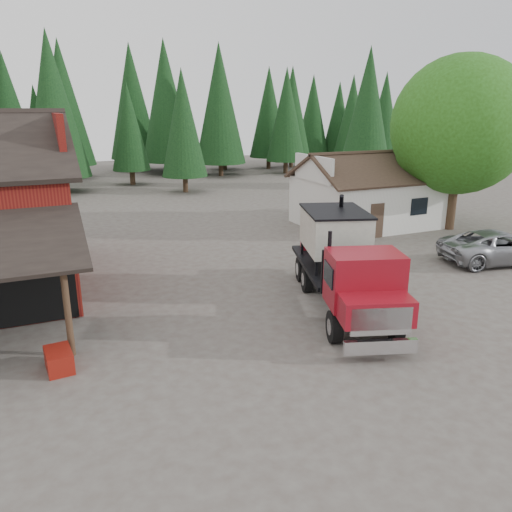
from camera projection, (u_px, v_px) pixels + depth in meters
name	position (u px, v px, depth m)	size (l,w,h in m)	color
ground	(269.00, 350.00, 15.48)	(120.00, 120.00, 0.00)	#4D433D
farmhouse	(368.00, 199.00, 31.42)	(8.60, 6.42, 4.65)	silver
deciduous_tree	(460.00, 130.00, 29.10)	(8.00, 8.00, 10.20)	#382619
conifer_backdrop	(98.00, 179.00, 52.29)	(76.00, 16.00, 16.00)	black
near_pine_b	(183.00, 123.00, 42.40)	(3.96, 3.96, 10.40)	#382619
near_pine_c	(367.00, 111.00, 44.79)	(4.84, 4.84, 12.40)	#382619
near_pine_d	(53.00, 105.00, 41.61)	(5.28, 5.28, 13.40)	#382619
feed_truck	(344.00, 260.00, 18.31)	(4.95, 9.00, 3.93)	black
silver_car	(499.00, 247.00, 23.94)	(2.59, 5.61, 1.56)	#9B9DA2
equip_box	(59.00, 360.00, 14.23)	(0.70, 1.10, 0.60)	maroon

